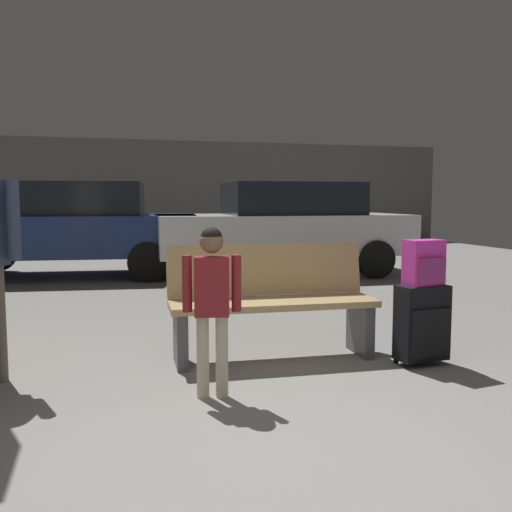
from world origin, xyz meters
TOP-DOWN VIEW (x-y plane):
  - ground_plane at (0.00, 4.00)m, footprint 18.00×18.00m
  - garage_back_wall at (0.00, 12.86)m, footprint 18.00×0.12m
  - bench at (0.49, 1.73)m, footprint 1.62×0.60m
  - suitcase at (1.51, 1.21)m, footprint 0.40×0.26m
  - backpack_bright at (1.51, 1.21)m, footprint 0.30×0.22m
  - child at (-0.14, 0.94)m, footprint 0.36×0.24m
  - parked_car_near at (2.15, 6.41)m, footprint 4.16×1.92m
  - parked_car_far at (-1.27, 7.07)m, footprint 4.27×2.17m

SIDE VIEW (x-z plane):
  - ground_plane at x=0.00m, z-range -0.10..0.00m
  - suitcase at x=1.51m, z-range 0.02..0.62m
  - bench at x=0.49m, z-range 0.00..0.88m
  - child at x=-0.14m, z-range 0.12..1.20m
  - backpack_bright at x=1.51m, z-range 0.60..0.94m
  - parked_car_near at x=2.15m, z-range 0.05..1.56m
  - parked_car_far at x=-1.27m, z-range 0.05..1.56m
  - garage_back_wall at x=0.00m, z-range 0.00..2.80m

